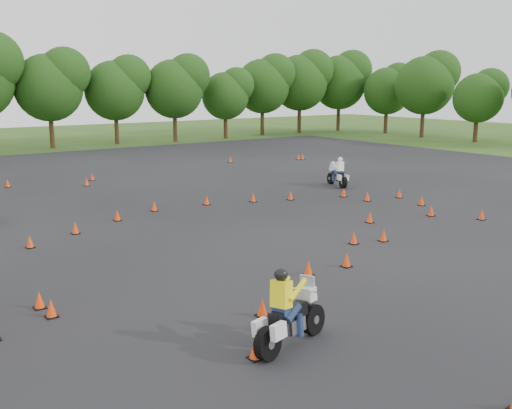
# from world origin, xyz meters

# --- Properties ---
(ground) EXTENTS (140.00, 140.00, 0.00)m
(ground) POSITION_xyz_m (0.00, 0.00, 0.00)
(ground) COLOR #2D5119
(ground) RESTS_ON ground
(asphalt_pad) EXTENTS (62.00, 62.00, 0.00)m
(asphalt_pad) POSITION_xyz_m (0.00, 6.00, 0.01)
(asphalt_pad) COLOR black
(asphalt_pad) RESTS_ON ground
(treeline) EXTENTS (86.98, 32.64, 10.76)m
(treeline) POSITION_xyz_m (2.79, 35.02, 4.65)
(treeline) COLOR #1D3F12
(treeline) RESTS_ON ground
(traffic_cones) EXTENTS (36.72, 32.83, 0.45)m
(traffic_cones) POSITION_xyz_m (-0.20, 5.41, 0.23)
(traffic_cones) COLOR #F83F0A
(traffic_cones) RESTS_ON asphalt_pad
(rider_yellow) EXTENTS (2.51, 1.33, 1.86)m
(rider_yellow) POSITION_xyz_m (-5.02, -4.46, 0.93)
(rider_yellow) COLOR yellow
(rider_yellow) RESTS_ON ground
(rider_white) EXTENTS (1.27, 2.31, 1.71)m
(rider_white) POSITION_xyz_m (10.09, 10.14, 0.86)
(rider_white) COLOR white
(rider_white) RESTS_ON ground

